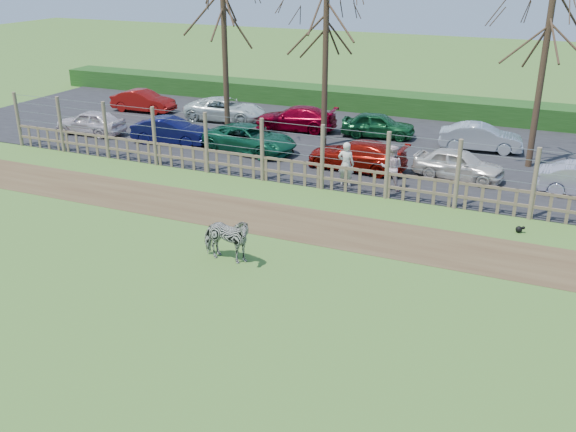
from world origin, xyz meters
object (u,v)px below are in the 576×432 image
at_px(tree_left, 224,19).
at_px(tree_right, 547,39).
at_px(car_3, 357,155).
at_px(car_4, 459,164).
at_px(crow, 519,229).
at_px(car_0, 91,122).
at_px(car_11, 481,137).
at_px(zebra, 226,239).
at_px(car_7, 143,101).
at_px(tree_mid, 326,39).
at_px(car_8, 225,109).
at_px(car_1, 171,131).
at_px(car_2, 250,139).
at_px(car_9, 296,118).
at_px(visitor_b, 391,168).
at_px(visitor_a, 346,164).
at_px(car_10, 378,125).

relative_size(tree_left, tree_right, 1.07).
bearing_deg(car_3, car_4, 98.63).
xyz_separation_m(crow, car_0, (-20.56, 4.18, 0.52)).
xyz_separation_m(tree_right, car_11, (-2.23, 1.61, -4.60)).
bearing_deg(car_4, car_0, 96.82).
xyz_separation_m(zebra, car_7, (-13.47, 14.91, -0.07)).
xyz_separation_m(tree_mid, car_8, (-6.53, 2.48, -4.23)).
xyz_separation_m(zebra, car_1, (-8.39, 9.94, -0.07)).
bearing_deg(car_0, car_11, 101.91).
distance_m(car_2, car_11, 10.41).
bearing_deg(tree_mid, car_1, -159.59).
bearing_deg(car_9, car_7, -97.88).
bearing_deg(car_4, visitor_b, 143.18).
distance_m(tree_right, visitor_a, 9.33).
distance_m(tree_mid, car_2, 5.49).
height_order(tree_mid, car_8, tree_mid).
bearing_deg(tree_mid, tree_right, 3.18).
bearing_deg(tree_left, crow, -22.93).
relative_size(car_3, car_7, 1.14).
relative_size(zebra, car_9, 0.41).
bearing_deg(tree_right, zebra, -119.49).
relative_size(tree_mid, car_9, 1.65).
height_order(zebra, visitor_a, visitor_a).
distance_m(visitor_b, car_8, 13.07).
bearing_deg(car_3, car_0, -87.94).
xyz_separation_m(tree_left, car_3, (7.00, -1.76, -4.98)).
bearing_deg(car_11, car_7, 82.41).
distance_m(tree_left, car_9, 6.28).
bearing_deg(car_10, tree_right, -113.42).
relative_size(visitor_b, car_1, 0.47).
height_order(visitor_a, car_7, visitor_a).
bearing_deg(car_10, car_1, 112.09).
bearing_deg(tree_right, car_7, 174.59).
distance_m(visitor_a, visitor_b, 1.72).
relative_size(tree_left, car_2, 1.82).
bearing_deg(car_2, car_10, -35.95).
relative_size(zebra, car_4, 0.48).
distance_m(car_0, car_9, 10.16).
bearing_deg(car_10, car_11, -102.13).
bearing_deg(car_7, tree_right, -97.83).
bearing_deg(car_8, tree_right, -103.71).
distance_m(zebra, visitor_b, 8.29).
bearing_deg(car_11, zebra, 154.23).
relative_size(car_0, car_3, 0.85).
bearing_deg(car_2, car_7, 70.40).
distance_m(tree_left, car_2, 5.45).
relative_size(tree_mid, car_1, 1.87).
height_order(tree_right, visitor_a, tree_right).
bearing_deg(car_1, car_9, -50.46).
bearing_deg(tree_mid, car_7, 168.17).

